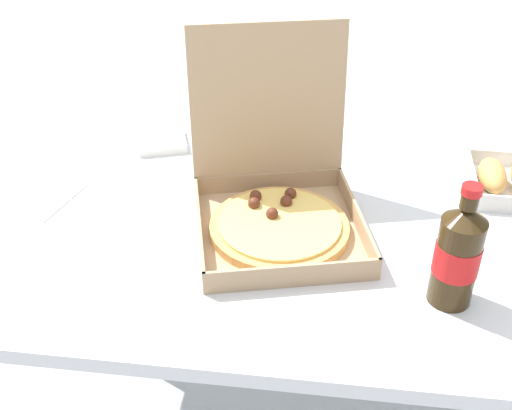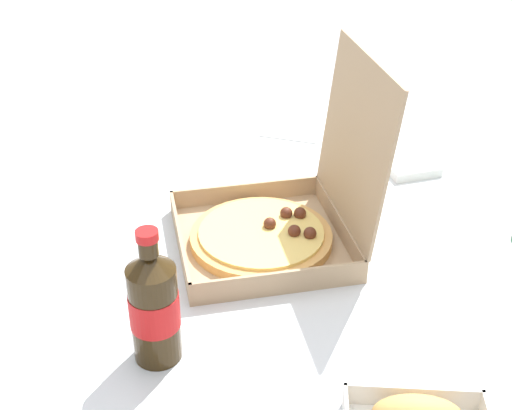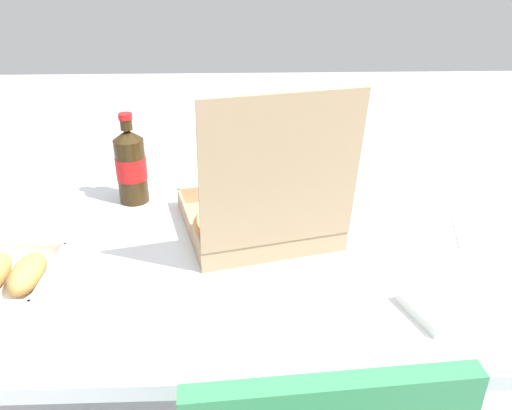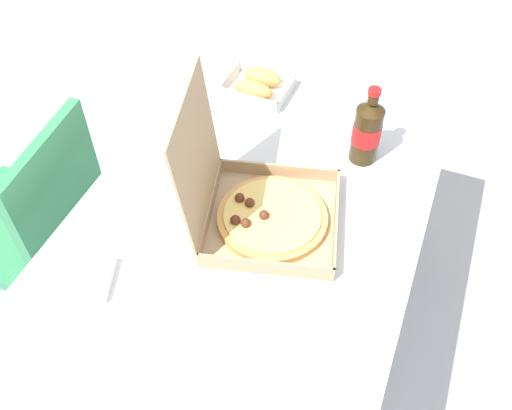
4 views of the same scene
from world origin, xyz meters
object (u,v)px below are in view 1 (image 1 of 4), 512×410
(pizza_box_open, at_px, (277,204))
(paper_menu, at_px, (25,192))
(chair, at_px, (274,155))
(napkin_pile, at_px, (161,141))
(cola_bottle, at_px, (458,255))
(bread_side_box, at_px, (508,179))

(pizza_box_open, height_order, paper_menu, pizza_box_open)
(chair, distance_m, pizza_box_open, 0.73)
(pizza_box_open, bearing_deg, chair, 96.02)
(napkin_pile, bearing_deg, cola_bottle, -37.32)
(cola_bottle, bearing_deg, napkin_pile, 142.68)
(pizza_box_open, xyz_separation_m, bread_side_box, (0.47, 0.19, -0.02))
(pizza_box_open, bearing_deg, napkin_pile, 136.35)
(pizza_box_open, relative_size, bread_side_box, 2.09)
(bread_side_box, xyz_separation_m, napkin_pile, (-0.77, 0.10, -0.02))
(cola_bottle, xyz_separation_m, napkin_pile, (-0.61, 0.46, -0.08))
(bread_side_box, relative_size, napkin_pile, 1.76)
(pizza_box_open, bearing_deg, paper_menu, 175.09)
(chair, height_order, napkin_pile, chair)
(paper_menu, relative_size, napkin_pile, 1.91)
(bread_side_box, distance_m, cola_bottle, 0.40)
(cola_bottle, bearing_deg, bread_side_box, 65.96)
(bread_side_box, height_order, cola_bottle, cola_bottle)
(paper_menu, distance_m, napkin_pile, 0.34)
(bread_side_box, xyz_separation_m, cola_bottle, (-0.16, -0.36, 0.07))
(chair, xyz_separation_m, napkin_pile, (-0.23, -0.39, 0.24))
(cola_bottle, height_order, napkin_pile, cola_bottle)
(cola_bottle, bearing_deg, chair, 113.91)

